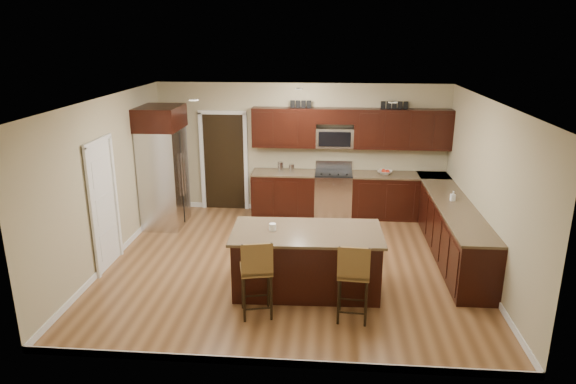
# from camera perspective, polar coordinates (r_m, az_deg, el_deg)

# --- Properties ---
(floor) EXTENTS (6.00, 6.00, 0.00)m
(floor) POSITION_cam_1_polar(r_m,az_deg,el_deg) (8.58, 0.38, -7.99)
(floor) COLOR brown
(floor) RESTS_ON ground
(ceiling) EXTENTS (6.00, 6.00, 0.00)m
(ceiling) POSITION_cam_1_polar(r_m,az_deg,el_deg) (7.82, 0.42, 10.22)
(ceiling) COLOR silver
(ceiling) RESTS_ON wall_back
(wall_back) EXTENTS (6.00, 0.00, 6.00)m
(wall_back) POSITION_cam_1_polar(r_m,az_deg,el_deg) (10.75, 1.52, 4.85)
(wall_back) COLOR tan
(wall_back) RESTS_ON floor
(wall_left) EXTENTS (0.00, 5.50, 5.50)m
(wall_left) POSITION_cam_1_polar(r_m,az_deg,el_deg) (8.83, -19.40, 1.11)
(wall_left) COLOR tan
(wall_left) RESTS_ON floor
(wall_right) EXTENTS (0.00, 5.50, 5.50)m
(wall_right) POSITION_cam_1_polar(r_m,az_deg,el_deg) (8.42, 21.20, 0.16)
(wall_right) COLOR tan
(wall_right) RESTS_ON floor
(base_cabinets) EXTENTS (4.02, 3.96, 0.92)m
(base_cabinets) POSITION_cam_1_polar(r_m,az_deg,el_deg) (9.81, 12.20, -2.17)
(base_cabinets) COLOR black
(base_cabinets) RESTS_ON floor
(upper_cabinets) EXTENTS (4.00, 0.33, 0.80)m
(upper_cabinets) POSITION_cam_1_polar(r_m,az_deg,el_deg) (10.49, 7.23, 7.13)
(upper_cabinets) COLOR black
(upper_cabinets) RESTS_ON wall_back
(range) EXTENTS (0.76, 0.64, 1.11)m
(range) POSITION_cam_1_polar(r_m,az_deg,el_deg) (10.67, 5.04, -0.19)
(range) COLOR silver
(range) RESTS_ON floor
(microwave) EXTENTS (0.76, 0.31, 0.40)m
(microwave) POSITION_cam_1_polar(r_m,az_deg,el_deg) (10.54, 5.20, 6.03)
(microwave) COLOR silver
(microwave) RESTS_ON upper_cabinets
(doorway) EXTENTS (0.85, 0.03, 2.06)m
(doorway) POSITION_cam_1_polar(r_m,az_deg,el_deg) (11.02, -7.10, 3.32)
(doorway) COLOR black
(doorway) RESTS_ON floor
(pantry_door) EXTENTS (0.03, 0.80, 2.04)m
(pantry_door) POSITION_cam_1_polar(r_m,az_deg,el_deg) (8.66, -19.85, -1.54)
(pantry_door) COLOR white
(pantry_door) RESTS_ON floor
(letter_decor) EXTENTS (2.20, 0.03, 0.15)m
(letter_decor) POSITION_cam_1_polar(r_m,az_deg,el_deg) (10.42, 6.53, 9.62)
(letter_decor) COLOR black
(letter_decor) RESTS_ON upper_cabinets
(island) EXTENTS (2.21, 1.20, 0.92)m
(island) POSITION_cam_1_polar(r_m,az_deg,el_deg) (7.62, 2.08, -7.80)
(island) COLOR black
(island) RESTS_ON floor
(stool_left) EXTENTS (0.50, 0.50, 1.11)m
(stool_left) POSITION_cam_1_polar(r_m,az_deg,el_deg) (6.81, -3.52, -8.62)
(stool_left) COLOR brown
(stool_left) RESTS_ON floor
(stool_right) EXTENTS (0.44, 0.44, 1.10)m
(stool_right) POSITION_cam_1_polar(r_m,az_deg,el_deg) (6.75, 7.28, -8.98)
(stool_right) COLOR brown
(stool_right) RESTS_ON floor
(refrigerator) EXTENTS (0.79, 1.02, 2.35)m
(refrigerator) POSITION_cam_1_polar(r_m,az_deg,el_deg) (10.22, -13.70, 2.84)
(refrigerator) COLOR silver
(refrigerator) RESTS_ON floor
(floor_mat) EXTENTS (0.97, 0.76, 0.01)m
(floor_mat) POSITION_cam_1_polar(r_m,az_deg,el_deg) (10.05, 0.25, -4.06)
(floor_mat) COLOR #806244
(floor_mat) RESTS_ON floor
(fruit_bowl) EXTENTS (0.37, 0.37, 0.07)m
(fruit_bowl) POSITION_cam_1_polar(r_m,az_deg,el_deg) (10.60, 10.72, 2.17)
(fruit_bowl) COLOR silver
(fruit_bowl) RESTS_ON base_cabinets
(soap_bottle) EXTENTS (0.09, 0.09, 0.17)m
(soap_bottle) POSITION_cam_1_polar(r_m,az_deg,el_deg) (9.17, 17.85, -0.41)
(soap_bottle) COLOR #B2B2B2
(soap_bottle) RESTS_ON base_cabinets
(canister_tall) EXTENTS (0.12, 0.12, 0.21)m
(canister_tall) POSITION_cam_1_polar(r_m,az_deg,el_deg) (10.57, -0.83, 2.81)
(canister_tall) COLOR silver
(canister_tall) RESTS_ON base_cabinets
(canister_short) EXTENTS (0.11, 0.11, 0.16)m
(canister_short) POSITION_cam_1_polar(r_m,az_deg,el_deg) (10.55, 0.41, 2.67)
(canister_short) COLOR silver
(canister_short) RESTS_ON base_cabinets
(island_jar) EXTENTS (0.10, 0.10, 0.10)m
(island_jar) POSITION_cam_1_polar(r_m,az_deg,el_deg) (7.45, -1.73, -3.90)
(island_jar) COLOR white
(island_jar) RESTS_ON island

